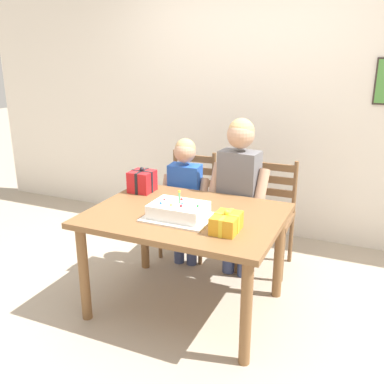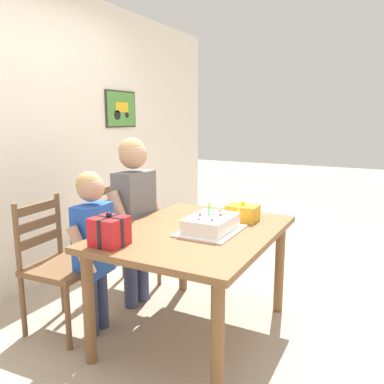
{
  "view_description": "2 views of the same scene",
  "coord_description": "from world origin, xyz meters",
  "px_view_note": "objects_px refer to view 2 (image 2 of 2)",
  "views": [
    {
      "loc": [
        1.17,
        -2.53,
        1.81
      ],
      "look_at": [
        0.05,
        -0.01,
        0.9
      ],
      "focal_mm": 40.73,
      "sensor_mm": 36.0,
      "label": 1
    },
    {
      "loc": [
        -2.18,
        -1.11,
        1.46
      ],
      "look_at": [
        0.06,
        0.06,
        0.97
      ],
      "focal_mm": 36.46,
      "sensor_mm": 36.0,
      "label": 2
    }
  ],
  "objects_px": {
    "gift_box_red_large": "(242,213)",
    "gift_box_beside_cake": "(109,231)",
    "dining_table": "(196,244)",
    "birthday_cake": "(211,225)",
    "child_younger": "(93,237)",
    "chair_left": "(58,264)",
    "child_older": "(135,205)",
    "chair_right": "(123,236)"
  },
  "relations": [
    {
      "from": "chair_right",
      "to": "gift_box_red_large",
      "type": "bearing_deg",
      "value": -90.03
    },
    {
      "from": "birthday_cake",
      "to": "child_older",
      "type": "height_order",
      "value": "child_older"
    },
    {
      "from": "gift_box_beside_cake",
      "to": "chair_right",
      "type": "bearing_deg",
      "value": 33.72
    },
    {
      "from": "child_older",
      "to": "birthday_cake",
      "type": "bearing_deg",
      "value": -104.25
    },
    {
      "from": "chair_right",
      "to": "child_older",
      "type": "xyz_separation_m",
      "value": [
        -0.18,
        -0.26,
        0.33
      ]
    },
    {
      "from": "birthday_cake",
      "to": "chair_right",
      "type": "relative_size",
      "value": 0.48
    },
    {
      "from": "dining_table",
      "to": "child_younger",
      "type": "relative_size",
      "value": 1.17
    },
    {
      "from": "chair_right",
      "to": "child_older",
      "type": "bearing_deg",
      "value": -124.92
    },
    {
      "from": "chair_left",
      "to": "gift_box_beside_cake",
      "type": "bearing_deg",
      "value": -103.61
    },
    {
      "from": "birthday_cake",
      "to": "gift_box_beside_cake",
      "type": "height_order",
      "value": "gift_box_beside_cake"
    },
    {
      "from": "dining_table",
      "to": "gift_box_red_large",
      "type": "xyz_separation_m",
      "value": [
        0.36,
        -0.19,
        0.15
      ]
    },
    {
      "from": "child_older",
      "to": "child_younger",
      "type": "bearing_deg",
      "value": 179.95
    },
    {
      "from": "gift_box_beside_cake",
      "to": "chair_right",
      "type": "height_order",
      "value": "gift_box_beside_cake"
    },
    {
      "from": "gift_box_red_large",
      "to": "child_older",
      "type": "bearing_deg",
      "value": 102.58
    },
    {
      "from": "gift_box_red_large",
      "to": "chair_left",
      "type": "height_order",
      "value": "chair_left"
    },
    {
      "from": "gift_box_beside_cake",
      "to": "child_older",
      "type": "distance_m",
      "value": 0.76
    },
    {
      "from": "gift_box_red_large",
      "to": "chair_right",
      "type": "distance_m",
      "value": 1.11
    },
    {
      "from": "gift_box_beside_cake",
      "to": "chair_right",
      "type": "xyz_separation_m",
      "value": [
        0.87,
        0.58,
        -0.35
      ]
    },
    {
      "from": "child_older",
      "to": "child_younger",
      "type": "relative_size",
      "value": 1.17
    },
    {
      "from": "dining_table",
      "to": "chair_left",
      "type": "relative_size",
      "value": 1.42
    },
    {
      "from": "dining_table",
      "to": "chair_left",
      "type": "xyz_separation_m",
      "value": [
        -0.37,
        0.87,
        -0.17
      ]
    },
    {
      "from": "dining_table",
      "to": "birthday_cake",
      "type": "xyz_separation_m",
      "value": [
        -0.0,
        -0.11,
        0.15
      ]
    },
    {
      "from": "gift_box_beside_cake",
      "to": "child_younger",
      "type": "relative_size",
      "value": 0.18
    },
    {
      "from": "chair_right",
      "to": "child_younger",
      "type": "height_order",
      "value": "child_younger"
    },
    {
      "from": "birthday_cake",
      "to": "chair_right",
      "type": "bearing_deg",
      "value": 69.67
    },
    {
      "from": "chair_left",
      "to": "chair_right",
      "type": "height_order",
      "value": "same"
    },
    {
      "from": "chair_left",
      "to": "child_older",
      "type": "height_order",
      "value": "child_older"
    },
    {
      "from": "gift_box_red_large",
      "to": "child_younger",
      "type": "height_order",
      "value": "child_younger"
    },
    {
      "from": "chair_left",
      "to": "child_younger",
      "type": "distance_m",
      "value": 0.34
    },
    {
      "from": "birthday_cake",
      "to": "gift_box_red_large",
      "type": "height_order",
      "value": "birthday_cake"
    },
    {
      "from": "birthday_cake",
      "to": "child_younger",
      "type": "bearing_deg",
      "value": 111.5
    },
    {
      "from": "gift_box_red_large",
      "to": "chair_right",
      "type": "relative_size",
      "value": 0.24
    },
    {
      "from": "chair_left",
      "to": "chair_right",
      "type": "distance_m",
      "value": 0.73
    },
    {
      "from": "child_younger",
      "to": "gift_box_red_large",
      "type": "bearing_deg",
      "value": -51.11
    },
    {
      "from": "gift_box_red_large",
      "to": "gift_box_beside_cake",
      "type": "height_order",
      "value": "gift_box_beside_cake"
    },
    {
      "from": "chair_right",
      "to": "child_younger",
      "type": "distance_m",
      "value": 0.73
    },
    {
      "from": "birthday_cake",
      "to": "gift_box_red_large",
      "type": "bearing_deg",
      "value": -12.38
    },
    {
      "from": "dining_table",
      "to": "child_older",
      "type": "xyz_separation_m",
      "value": [
        0.18,
        0.62,
        0.16
      ]
    },
    {
      "from": "dining_table",
      "to": "birthday_cake",
      "type": "height_order",
      "value": "birthday_cake"
    },
    {
      "from": "dining_table",
      "to": "gift_box_red_large",
      "type": "height_order",
      "value": "gift_box_red_large"
    },
    {
      "from": "dining_table",
      "to": "child_younger",
      "type": "xyz_separation_m",
      "value": [
        -0.29,
        0.62,
        0.04
      ]
    },
    {
      "from": "chair_left",
      "to": "child_older",
      "type": "distance_m",
      "value": 0.69
    }
  ]
}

